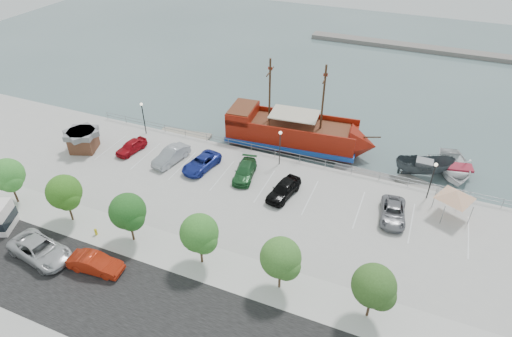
% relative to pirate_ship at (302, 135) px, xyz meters
% --- Properties ---
extents(ground, '(160.00, 160.00, 0.00)m').
position_rel_pirate_ship_xyz_m(ground, '(-0.91, -12.21, -1.95)').
color(ground, '#47595B').
extents(street, '(100.00, 8.00, 0.04)m').
position_rel_pirate_ship_xyz_m(street, '(-0.91, -28.21, -0.94)').
color(street, black).
rests_on(street, land_slab).
extents(sidewalk, '(100.00, 4.00, 0.05)m').
position_rel_pirate_ship_xyz_m(sidewalk, '(-0.91, -22.21, -0.93)').
color(sidewalk, beige).
rests_on(sidewalk, land_slab).
extents(seawall_railing, '(50.00, 0.06, 1.00)m').
position_rel_pirate_ship_xyz_m(seawall_railing, '(-0.91, -4.41, -0.42)').
color(seawall_railing, gray).
rests_on(seawall_railing, land_slab).
extents(far_shore, '(40.00, 3.00, 0.80)m').
position_rel_pirate_ship_xyz_m(far_shore, '(9.09, 42.79, -1.55)').
color(far_shore, slate).
rests_on(far_shore, ground).
extents(pirate_ship, '(18.61, 6.56, 11.62)m').
position_rel_pirate_ship_xyz_m(pirate_ship, '(0.00, 0.00, 0.00)').
color(pirate_ship, maroon).
rests_on(pirate_ship, ground).
extents(patrol_boat, '(6.78, 4.27, 2.46)m').
position_rel_pirate_ship_xyz_m(patrol_boat, '(14.31, -0.70, -0.72)').
color(patrol_boat, '#3A4247').
rests_on(patrol_boat, ground).
extents(speedboat, '(6.52, 8.13, 1.50)m').
position_rel_pirate_ship_xyz_m(speedboat, '(17.50, 1.23, -1.20)').
color(speedboat, silver).
rests_on(speedboat, ground).
extents(dock_west, '(6.97, 2.65, 0.39)m').
position_rel_pirate_ship_xyz_m(dock_west, '(-14.92, -3.01, -1.75)').
color(dock_west, gray).
rests_on(dock_west, ground).
extents(dock_mid, '(6.98, 2.18, 0.40)m').
position_rel_pirate_ship_xyz_m(dock_mid, '(8.28, -3.01, -1.75)').
color(dock_mid, slate).
rests_on(dock_mid, ground).
extents(dock_east, '(7.28, 4.26, 0.40)m').
position_rel_pirate_ship_xyz_m(dock_east, '(15.18, -3.01, -1.75)').
color(dock_east, gray).
rests_on(dock_east, ground).
extents(shed, '(3.97, 3.97, 2.56)m').
position_rel_pirate_ship_xyz_m(shed, '(-23.44, -11.72, 0.42)').
color(shed, brown).
rests_on(shed, land_slab).
extents(canopy_tent, '(5.29, 5.29, 3.44)m').
position_rel_pirate_ship_xyz_m(canopy_tent, '(17.34, -7.68, 2.05)').
color(canopy_tent, slate).
rests_on(canopy_tent, land_slab).
extents(street_van, '(6.39, 3.68, 1.68)m').
position_rel_pirate_ship_xyz_m(street_van, '(-14.97, -26.98, -0.11)').
color(street_van, '#B2B3B4').
rests_on(street_van, street).
extents(street_sedan, '(4.80, 2.10, 1.53)m').
position_rel_pirate_ship_xyz_m(street_sedan, '(-9.61, -26.37, -0.18)').
color(street_sedan, '#AC230D').
rests_on(street_sedan, street).
extents(fire_hydrant, '(0.26, 0.26, 0.74)m').
position_rel_pirate_ship_xyz_m(fire_hydrant, '(-12.44, -23.01, -0.54)').
color(fire_hydrant, gold).
rests_on(fire_hydrant, sidewalk).
extents(lamp_post_left, '(0.36, 0.36, 4.28)m').
position_rel_pirate_ship_xyz_m(lamp_post_left, '(-18.91, -5.71, 1.99)').
color(lamp_post_left, black).
rests_on(lamp_post_left, land_slab).
extents(lamp_post_mid, '(0.36, 0.36, 4.28)m').
position_rel_pirate_ship_xyz_m(lamp_post_mid, '(-0.91, -5.71, 1.99)').
color(lamp_post_mid, black).
rests_on(lamp_post_mid, land_slab).
extents(lamp_post_right, '(0.36, 0.36, 4.28)m').
position_rel_pirate_ship_xyz_m(lamp_post_right, '(15.09, -5.71, 1.99)').
color(lamp_post_right, black).
rests_on(lamp_post_right, land_slab).
extents(tree_a, '(3.30, 3.20, 5.00)m').
position_rel_pirate_ship_xyz_m(tree_a, '(-22.76, -22.29, 2.35)').
color(tree_a, '#473321').
rests_on(tree_a, sidewalk).
extents(tree_b, '(3.30, 3.20, 5.00)m').
position_rel_pirate_ship_xyz_m(tree_b, '(-15.76, -22.29, 2.35)').
color(tree_b, '#473321').
rests_on(tree_b, sidewalk).
extents(tree_c, '(3.30, 3.20, 5.00)m').
position_rel_pirate_ship_xyz_m(tree_c, '(-8.76, -22.29, 2.35)').
color(tree_c, '#473321').
rests_on(tree_c, sidewalk).
extents(tree_d, '(3.30, 3.20, 5.00)m').
position_rel_pirate_ship_xyz_m(tree_d, '(-1.76, -22.29, 2.35)').
color(tree_d, '#473321').
rests_on(tree_d, sidewalk).
extents(tree_e, '(3.30, 3.20, 5.00)m').
position_rel_pirate_ship_xyz_m(tree_e, '(5.24, -22.29, 2.35)').
color(tree_e, '#473321').
rests_on(tree_e, sidewalk).
extents(tree_f, '(3.30, 3.20, 5.00)m').
position_rel_pirate_ship_xyz_m(tree_f, '(12.24, -22.29, 2.35)').
color(tree_f, '#473321').
rests_on(tree_f, sidewalk).
extents(parked_car_a, '(2.31, 4.33, 1.40)m').
position_rel_pirate_ship_xyz_m(parked_car_a, '(-17.99, -9.95, -0.24)').
color(parked_car_a, '#9C0B14').
rests_on(parked_car_a, land_slab).
extents(parked_car_b, '(2.61, 5.20, 1.64)m').
position_rel_pirate_ship_xyz_m(parked_car_b, '(-12.49, -9.98, -0.13)').
color(parked_car_b, '#979BA3').
rests_on(parked_car_b, land_slab).
extents(parked_car_c, '(3.19, 5.40, 1.41)m').
position_rel_pirate_ship_xyz_m(parked_car_c, '(-8.66, -9.84, -0.24)').
color(parked_car_c, navy).
rests_on(parked_car_c, land_slab).
extents(parked_car_d, '(2.81, 5.13, 1.41)m').
position_rel_pirate_ship_xyz_m(parked_car_d, '(-3.54, -9.46, -0.24)').
color(parked_car_d, '#20562A').
rests_on(parked_car_d, land_slab).
extents(parked_car_e, '(2.81, 5.09, 1.64)m').
position_rel_pirate_ship_xyz_m(parked_car_e, '(1.46, -10.97, -0.13)').
color(parked_car_e, black).
rests_on(parked_car_e, land_slab).
extents(parked_car_g, '(2.86, 5.20, 1.38)m').
position_rel_pirate_ship_xyz_m(parked_car_g, '(12.25, -10.26, -0.25)').
color(parked_car_g, slate).
rests_on(parked_car_g, land_slab).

